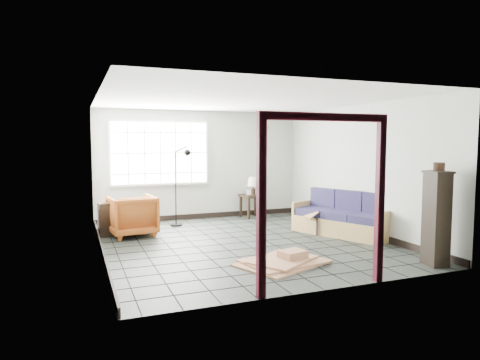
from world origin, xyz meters
name	(u,v)px	position (x,y,z in m)	size (l,w,h in m)	color
ground	(243,242)	(0.00, 0.00, 0.00)	(5.50, 5.50, 0.00)	black
room_shell	(243,151)	(0.00, 0.03, 1.68)	(5.02, 5.52, 2.61)	#A4AAA3
window_panel	(160,153)	(-1.00, 2.70, 1.60)	(2.32, 0.08, 1.52)	silver
doorway_trim	(324,180)	(0.00, -2.70, 1.38)	(1.80, 0.08, 2.20)	#3B0D18
futon_sofa	(344,219)	(2.13, -0.10, 0.32)	(1.48, 2.10, 0.87)	olive
armchair	(132,214)	(-1.83, 1.35, 0.44)	(0.86, 0.80, 0.88)	#974B15
side_table	(252,199)	(1.19, 2.40, 0.47)	(0.57, 0.57, 0.57)	black
table_lamp	(253,182)	(1.19, 2.34, 0.87)	(0.36, 0.36, 0.44)	black
projector	(252,192)	(1.21, 2.45, 0.62)	(0.33, 0.28, 0.10)	silver
floor_lamp	(181,183)	(-0.68, 1.97, 0.94)	(0.47, 0.37, 1.77)	black
console_shelf	(120,218)	(-2.03, 1.59, 0.33)	(0.87, 0.41, 0.65)	black
tall_shelf	(436,218)	(2.15, -2.40, 0.72)	(0.37, 0.44, 1.42)	black
pot	(439,167)	(2.22, -2.35, 1.48)	(0.19, 0.19, 0.12)	black
open_box	(325,225)	(1.87, 0.17, 0.17)	(0.89, 0.52, 0.48)	#8A5E43
cardboard_pile	(284,260)	(0.06, -1.52, 0.05)	(1.57, 1.36, 0.19)	#8A5E43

